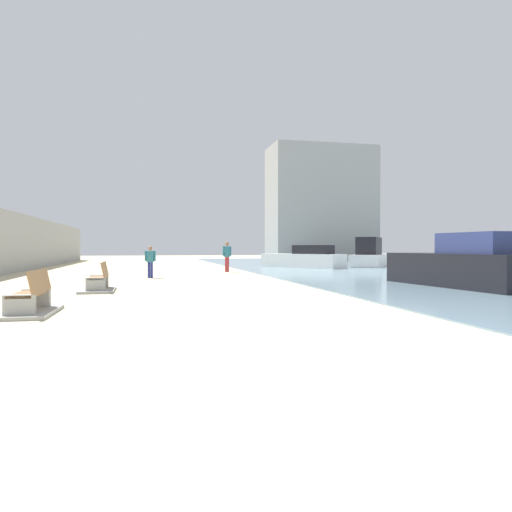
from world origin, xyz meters
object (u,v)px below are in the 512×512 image
object	(u,v)px
bench_near	(30,304)
person_walking	(227,254)
person_standing	(150,260)
boat_nearest	(460,266)
bench_far	(98,284)
boat_far_right	(498,259)
boat_outer	(304,259)
boat_distant	(371,256)

from	to	relation	value
bench_near	person_walking	distance (m)	18.31
bench_near	person_standing	world-z (taller)	person_standing
person_walking	person_standing	size ratio (longest dim) A/B	1.18
person_standing	boat_nearest	distance (m)	13.59
bench_far	boat_nearest	world-z (taller)	boat_nearest
person_standing	boat_nearest	bearing A→B (deg)	-36.78
bench_far	boat_far_right	xyz separation A→B (m)	(23.48, 9.84, 0.49)
person_walking	boat_nearest	distance (m)	14.36
bench_near	person_walking	bearing A→B (deg)	67.03
boat_outer	boat_far_right	size ratio (longest dim) A/B	1.03
bench_near	person_standing	distance (m)	12.43
boat_distant	boat_outer	size ratio (longest dim) A/B	1.21
person_standing	boat_distant	bearing A→B (deg)	31.94
person_walking	person_standing	distance (m)	6.50
bench_near	boat_distant	size ratio (longest dim) A/B	0.28
boat_distant	boat_outer	distance (m)	5.98
boat_outer	boat_far_right	xyz separation A→B (m)	(11.18, -5.57, 0.08)
bench_near	bench_far	world-z (taller)	same
boat_nearest	bench_far	bearing A→B (deg)	173.45
boat_outer	person_walking	bearing A→B (deg)	-146.68
bench_near	person_standing	bearing A→B (deg)	77.59
person_standing	boat_outer	distance (m)	13.70
person_walking	boat_distant	xyz separation A→B (m)	(11.89, 5.49, -0.24)
bench_far	boat_distant	bearing A→B (deg)	43.01
person_walking	boat_far_right	size ratio (longest dim) A/B	0.30
boat_distant	boat_nearest	xyz separation A→B (m)	(-5.48, -18.33, -0.02)
boat_distant	bench_far	bearing A→B (deg)	-136.99
boat_outer	boat_distant	bearing A→B (deg)	14.29
boat_nearest	boat_far_right	xyz separation A→B (m)	(10.87, 11.29, -0.07)
bench_near	boat_outer	xyz separation A→B (m)	(13.23, 20.85, 0.41)
bench_far	boat_nearest	size ratio (longest dim) A/B	0.32
bench_far	boat_outer	world-z (taller)	boat_outer
person_walking	boat_distant	distance (m)	13.10
boat_outer	boat_nearest	world-z (taller)	boat_nearest
boat_outer	boat_nearest	size ratio (longest dim) A/B	0.95
boat_distant	boat_nearest	world-z (taller)	boat_distant
bench_near	boat_outer	world-z (taller)	boat_outer
bench_near	person_walking	world-z (taller)	person_walking
bench_near	boat_distant	xyz separation A→B (m)	(19.03, 22.32, 0.58)
bench_near	boat_distant	distance (m)	29.34
boat_nearest	boat_far_right	distance (m)	15.67
boat_distant	boat_nearest	distance (m)	19.13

